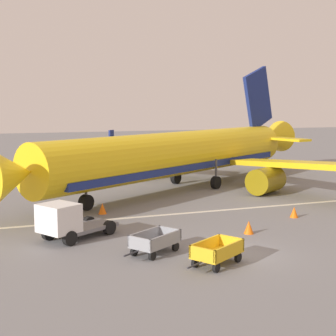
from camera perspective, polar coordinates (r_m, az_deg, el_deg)
ground_plane at (r=24.81m, az=8.22°, el=-9.84°), size 220.00×220.00×0.00m
apron_stripe at (r=33.13m, az=0.39°, el=-5.36°), size 120.00×0.36×0.01m
airplane at (r=42.89m, az=2.05°, el=1.67°), size 33.97×28.35×11.34m
baggage_cart_nearest at (r=23.02m, az=5.66°, el=-9.60°), size 3.41×2.50×1.07m
baggage_cart_second_in_row at (r=24.55m, az=-1.51°, el=-8.48°), size 3.38×2.56×1.07m
service_truck_beside_carts at (r=27.16m, az=-11.66°, el=-5.99°), size 4.73×3.89×2.10m
traffic_cone_near_plane at (r=33.22m, az=14.33°, el=-4.95°), size 0.54×0.54×0.70m
traffic_cone_mid_apron at (r=33.50m, az=-7.57°, el=-4.65°), size 0.56×0.56×0.74m
traffic_cone_by_carts at (r=28.60m, az=9.29°, el=-6.76°), size 0.56×0.56×0.74m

